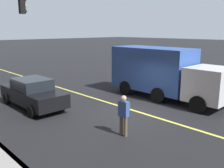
% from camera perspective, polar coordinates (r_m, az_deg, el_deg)
% --- Properties ---
extents(ground, '(200.00, 200.00, 0.00)m').
position_cam_1_polar(ground, '(12.98, 5.09, -6.17)').
color(ground, black).
extents(curb_edge, '(80.00, 0.16, 0.15)m').
position_cam_1_polar(curb_edge, '(9.43, -23.42, -14.10)').
color(curb_edge, slate).
rests_on(curb_edge, ground).
extents(lane_stripe_center, '(80.00, 0.16, 0.01)m').
position_cam_1_polar(lane_stripe_center, '(12.98, 5.09, -6.14)').
color(lane_stripe_center, '#D8CC4C').
rests_on(lane_stripe_center, ground).
extents(car_black, '(4.65, 1.91, 1.58)m').
position_cam_1_polar(car_black, '(14.01, -17.90, -1.98)').
color(car_black, black).
rests_on(car_black, ground).
extents(truck_blue, '(7.33, 2.43, 3.07)m').
position_cam_1_polar(truck_blue, '(15.30, 11.78, 2.74)').
color(truck_blue, silver).
rests_on(truck_blue, ground).
extents(pedestrian_with_backpack, '(0.42, 0.39, 1.66)m').
position_cam_1_polar(pedestrian_with_backpack, '(9.70, 2.77, -6.61)').
color(pedestrian_with_backpack, brown).
rests_on(pedestrian_with_backpack, ground).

